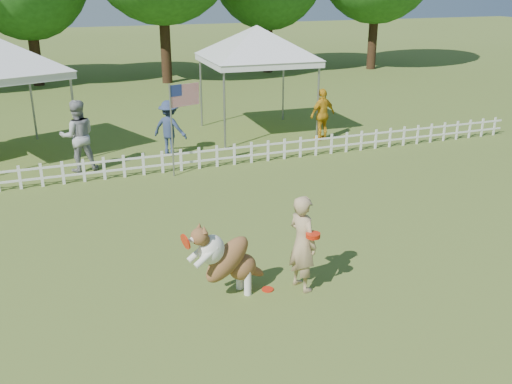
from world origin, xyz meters
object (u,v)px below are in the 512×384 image
Objects in this scene: spectator_b at (170,128)px; frisbee_on_turf at (268,289)px; handler at (303,243)px; dog at (228,259)px; spectator_a at (78,136)px; canopy_tent_right at (257,82)px; flag_pole at (172,131)px; spectator_c at (322,115)px.

frisbee_on_turf is at bearing 130.06° from spectator_b.
handler reaches higher than spectator_b.
dog is (-1.21, 0.16, -0.14)m from handler.
spectator_a is (-1.65, 7.59, 0.28)m from dog.
dog is 0.93m from frisbee_on_turf.
handler is 0.48× the size of canopy_tent_right.
dog is 6.85× the size of frisbee_on_turf.
flag_pole is 1.50× the size of spectator_b.
flag_pole is (-3.62, -3.44, -0.50)m from canopy_tent_right.
spectator_b is (-0.29, 8.33, -0.01)m from handler.
handler is 8.27× the size of frisbee_on_turf.
dog is 7.77m from spectator_a.
spectator_c reaches higher than frisbee_on_turf.
flag_pole reaches higher than handler.
spectator_b is 0.98× the size of spectator_c.
canopy_tent_right is at bearing 70.05° from frisbee_on_turf.
handler is 0.68× the size of flag_pole.
spectator_a is 1.19× the size of spectator_b.
spectator_b is at bearing -11.58° from handler.
canopy_tent_right is 3.71m from spectator_b.
spectator_a is at bearing 130.38° from flag_pole.
handler is 1.21× the size of dog.
frisbee_on_turf is at bearing -107.67° from flag_pole.
spectator_a is at bearing -157.75° from canopy_tent_right.
canopy_tent_right is 5.02m from flag_pole.
canopy_tent_right is at bearing -161.46° from spectator_a.
flag_pole reaches higher than dog.
canopy_tent_right is at bearing 24.98° from flag_pole.
dog is 0.71× the size of spectator_a.
frisbee_on_turf is 8.25m from spectator_b.
dog is 9.97m from spectator_c.
spectator_c is at bearing -42.61° from handler.
frisbee_on_turf is 9.66m from spectator_c.
frisbee_on_turf is 6.40m from flag_pole.
dog is at bearing 69.00° from handler.
spectator_b is (0.26, 8.20, 0.79)m from frisbee_on_turf.
canopy_tent_right reaches higher than spectator_b.
handler is at bearing -104.39° from canopy_tent_right.
frisbee_on_turf is (-0.55, 0.12, -0.80)m from handler.
handler is at bearing 108.96° from spectator_a.
spectator_a is at bearing 106.82° from frisbee_on_turf.
spectator_a is (-2.86, 7.75, 0.14)m from handler.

